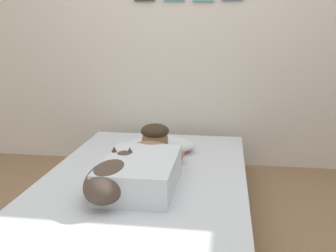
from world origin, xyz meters
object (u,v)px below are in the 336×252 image
at_px(person_lying, 145,163).
at_px(dog, 112,178).
at_px(pillow, 161,144).
at_px(bed, 146,196).
at_px(coffee_cup, 182,148).
at_px(cell_phone, 104,192).

height_order(person_lying, dog, person_lying).
distance_m(pillow, person_lying, 0.59).
bearing_deg(dog, bed, 71.54).
height_order(pillow, person_lying, person_lying).
distance_m(person_lying, coffee_cup, 0.59).
relative_size(dog, coffee_cup, 4.60).
bearing_deg(person_lying, cell_phone, -128.56).
bearing_deg(person_lying, pillow, 89.44).
bearing_deg(bed, person_lying, -82.04).
relative_size(bed, coffee_cup, 16.75).
distance_m(pillow, coffee_cup, 0.17).
relative_size(bed, cell_phone, 14.95).
bearing_deg(coffee_cup, person_lying, -106.78).
relative_size(pillow, person_lying, 0.57).
xyz_separation_m(pillow, dog, (-0.14, -0.87, 0.05)).
bearing_deg(dog, person_lying, 64.48).
bearing_deg(coffee_cup, bed, -110.80).
bearing_deg(coffee_cup, dog, -109.80).
xyz_separation_m(dog, coffee_cup, (0.30, 0.85, -0.07)).
bearing_deg(cell_phone, person_lying, 51.44).
height_order(coffee_cup, cell_phone, coffee_cup).
height_order(dog, coffee_cup, dog).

